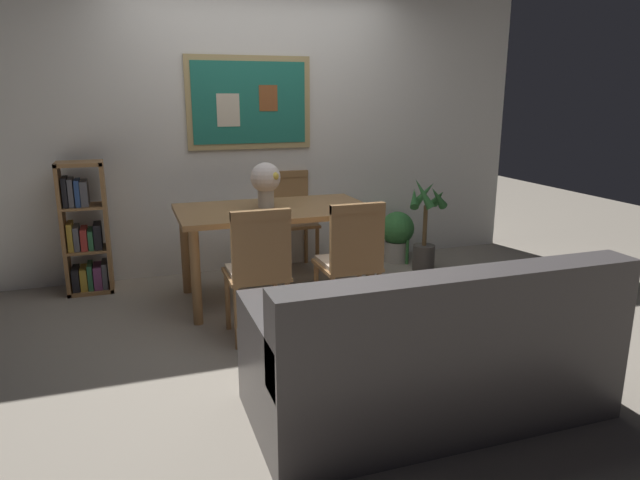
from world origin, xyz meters
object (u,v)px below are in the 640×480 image
dining_chair_far_right (291,212)px  dining_table (275,220)px  bookshelf (85,234)px  dining_chair_near_left (258,263)px  leather_couch (432,357)px  potted_palm (425,231)px  potted_ivy (397,234)px  flower_vase (266,181)px  dining_chair_near_right (351,255)px

dining_chair_far_right → dining_table: bearing=-115.0°
dining_chair_far_right → bookshelf: 1.80m
dining_chair_near_left → dining_table: bearing=68.1°
dining_chair_far_right → dining_chair_near_left: size_ratio=1.00×
leather_couch → bookshelf: bearing=123.9°
dining_table → dining_chair_near_left: dining_chair_near_left is taller
potted_palm → dining_chair_far_right: bearing=156.0°
dining_chair_far_right → potted_ivy: (1.03, -0.15, -0.26)m
leather_couch → potted_ivy: size_ratio=3.57×
flower_vase → dining_chair_near_right: bearing=-64.3°
dining_chair_far_right → potted_ivy: size_ratio=1.81×
dining_chair_near_left → bookshelf: size_ratio=0.84×
dining_chair_near_right → flower_vase: flower_vase is taller
dining_table → potted_palm: (1.50, 0.26, -0.26)m
bookshelf → dining_chair_near_left: bearing=-51.7°
dining_table → leather_couch: bearing=-81.0°
potted_palm → flower_vase: 1.67m
dining_chair_near_right → bookshelf: 2.28m
dining_chair_near_left → dining_chair_near_right: (0.65, -0.00, 0.00)m
leather_couch → dining_chair_near_right: bearing=88.5°
flower_vase → potted_ivy: bearing=21.7°
potted_ivy → dining_chair_near_right: bearing=-127.0°
bookshelf → flower_vase: (1.38, -0.61, 0.46)m
dining_chair_far_right → bookshelf: bearing=-176.4°
potted_ivy → flower_vase: bearing=-158.3°
dining_chair_near_right → bookshelf: size_ratio=0.84×
dining_table → dining_chair_near_right: dining_chair_near_right is taller
leather_couch → dining_table: bearing=99.0°
dining_chair_far_right → flower_vase: size_ratio=2.59×
dining_chair_near_left → dining_chair_near_right: bearing=-0.1°
dining_chair_near_left → potted_palm: (1.81, 1.04, -0.15)m
dining_chair_far_right → dining_chair_near_left: (-0.67, -1.54, 0.00)m
leather_couch → potted_ivy: (1.08, 2.56, -0.04)m
leather_couch → dining_chair_far_right: bearing=89.0°
leather_couch → dining_chair_near_left: bearing=118.0°
leather_couch → potted_palm: potted_palm is taller
dining_table → dining_chair_near_left: size_ratio=1.65×
dining_chair_far_right → potted_palm: dining_chair_far_right is taller
leather_couch → flower_vase: flower_vase is taller
potted_ivy → flower_vase: (-1.45, -0.58, 0.68)m
dining_table → dining_chair_near_left: 0.84m
dining_chair_near_left → leather_couch: 1.34m
dining_chair_far_right → dining_chair_near_left: 1.68m
dining_chair_near_left → bookshelf: bearing=128.3°
dining_chair_near_left → dining_chair_far_right: bearing=66.5°
dining_chair_near_left → dining_chair_near_right: 0.65m
dining_chair_near_left → potted_ivy: 2.22m
dining_chair_far_right → dining_chair_near_right: same height
dining_chair_near_left → potted_ivy: size_ratio=1.81×
dining_chair_near_left → bookshelf: (-1.13, 1.43, -0.04)m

